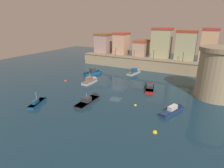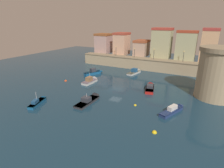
{
  "view_description": "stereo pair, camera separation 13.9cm",
  "coord_description": "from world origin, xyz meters",
  "px_view_note": "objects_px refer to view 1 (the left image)",
  "views": [
    {
      "loc": [
        16.99,
        -34.03,
        14.62
      ],
      "look_at": [
        0.0,
        -1.75,
        1.82
      ],
      "focal_mm": 28.6,
      "sensor_mm": 36.0,
      "label": 1
    },
    {
      "loc": [
        17.11,
        -33.96,
        14.62
      ],
      "look_at": [
        0.0,
        -1.75,
        1.82
      ],
      "focal_mm": 28.6,
      "sensor_mm": 36.0,
      "label": 2
    }
  ],
  "objects_px": {
    "quay_lamp_3": "(183,55)",
    "moored_boat_5": "(91,80)",
    "moored_boat_3": "(150,87)",
    "mooring_buoy_0": "(66,81)",
    "moored_boat_4": "(135,72)",
    "quay_lamp_0": "(116,49)",
    "fortress_tower": "(219,73)",
    "moored_boat_2": "(39,101)",
    "moored_boat_1": "(91,99)",
    "mooring_buoy_1": "(155,133)",
    "quay_lamp_2": "(154,52)",
    "mooring_buoy_2": "(135,105)",
    "moored_boat_0": "(174,109)",
    "quay_lamp_1": "(134,51)",
    "moored_boat_6": "(94,72)"
  },
  "relations": [
    {
      "from": "quay_lamp_3",
      "to": "moored_boat_5",
      "type": "bearing_deg",
      "value": -135.35
    },
    {
      "from": "fortress_tower",
      "to": "quay_lamp_2",
      "type": "xyz_separation_m",
      "value": [
        -17.02,
        15.34,
        0.61
      ]
    },
    {
      "from": "mooring_buoy_0",
      "to": "mooring_buoy_1",
      "type": "distance_m",
      "value": 29.03
    },
    {
      "from": "fortress_tower",
      "to": "quay_lamp_2",
      "type": "height_order",
      "value": "fortress_tower"
    },
    {
      "from": "moored_boat_2",
      "to": "moored_boat_0",
      "type": "bearing_deg",
      "value": -88.15
    },
    {
      "from": "quay_lamp_2",
      "to": "moored_boat_1",
      "type": "bearing_deg",
      "value": -98.53
    },
    {
      "from": "moored_boat_2",
      "to": "moored_boat_6",
      "type": "xyz_separation_m",
      "value": [
        -1.62,
        21.49,
        0.21
      ]
    },
    {
      "from": "mooring_buoy_2",
      "to": "mooring_buoy_0",
      "type": "bearing_deg",
      "value": 166.86
    },
    {
      "from": "fortress_tower",
      "to": "quay_lamp_3",
      "type": "distance_m",
      "value": 17.5
    },
    {
      "from": "moored_boat_1",
      "to": "mooring_buoy_2",
      "type": "distance_m",
      "value": 8.68
    },
    {
      "from": "moored_boat_0",
      "to": "mooring_buoy_0",
      "type": "bearing_deg",
      "value": 103.91
    },
    {
      "from": "mooring_buoy_0",
      "to": "moored_boat_4",
      "type": "bearing_deg",
      "value": 49.94
    },
    {
      "from": "quay_lamp_3",
      "to": "moored_boat_6",
      "type": "bearing_deg",
      "value": -151.24
    },
    {
      "from": "quay_lamp_0",
      "to": "moored_boat_5",
      "type": "distance_m",
      "value": 19.74
    },
    {
      "from": "moored_boat_3",
      "to": "moored_boat_5",
      "type": "height_order",
      "value": "moored_boat_5"
    },
    {
      "from": "quay_lamp_2",
      "to": "mooring_buoy_1",
      "type": "xyz_separation_m",
      "value": [
        9.63,
        -33.04,
        -5.75
      ]
    },
    {
      "from": "mooring_buoy_1",
      "to": "quay_lamp_0",
      "type": "bearing_deg",
      "value": 124.47
    },
    {
      "from": "mooring_buoy_1",
      "to": "mooring_buoy_2",
      "type": "distance_m",
      "value": 8.7
    },
    {
      "from": "mooring_buoy_1",
      "to": "mooring_buoy_0",
      "type": "bearing_deg",
      "value": 156.2
    },
    {
      "from": "moored_boat_6",
      "to": "moored_boat_1",
      "type": "bearing_deg",
      "value": -125.46
    },
    {
      "from": "moored_boat_0",
      "to": "moored_boat_5",
      "type": "distance_m",
      "value": 22.37
    },
    {
      "from": "mooring_buoy_1",
      "to": "quay_lamp_1",
      "type": "bearing_deg",
      "value": 115.78
    },
    {
      "from": "quay_lamp_0",
      "to": "moored_boat_0",
      "type": "distance_m",
      "value": 35.28
    },
    {
      "from": "quay_lamp_0",
      "to": "mooring_buoy_1",
      "type": "relative_size",
      "value": 4.58
    },
    {
      "from": "moored_boat_2",
      "to": "moored_boat_6",
      "type": "height_order",
      "value": "moored_boat_2"
    },
    {
      "from": "moored_boat_5",
      "to": "mooring_buoy_0",
      "type": "xyz_separation_m",
      "value": [
        -6.45,
        -2.48,
        -0.48
      ]
    },
    {
      "from": "moored_boat_5",
      "to": "moored_boat_2",
      "type": "bearing_deg",
      "value": 175.04
    },
    {
      "from": "quay_lamp_0",
      "to": "quay_lamp_1",
      "type": "relative_size",
      "value": 1.08
    },
    {
      "from": "fortress_tower",
      "to": "quay_lamp_2",
      "type": "distance_m",
      "value": 22.92
    },
    {
      "from": "quay_lamp_2",
      "to": "mooring_buoy_1",
      "type": "bearing_deg",
      "value": -73.76
    },
    {
      "from": "quay_lamp_0",
      "to": "moored_boat_5",
      "type": "relative_size",
      "value": 0.55
    },
    {
      "from": "fortress_tower",
      "to": "moored_boat_2",
      "type": "relative_size",
      "value": 1.78
    },
    {
      "from": "quay_lamp_1",
      "to": "mooring_buoy_0",
      "type": "bearing_deg",
      "value": -116.42
    },
    {
      "from": "moored_boat_5",
      "to": "quay_lamp_2",
      "type": "bearing_deg",
      "value": -27.31
    },
    {
      "from": "quay_lamp_1",
      "to": "moored_boat_5",
      "type": "bearing_deg",
      "value": -102.4
    },
    {
      "from": "quay_lamp_0",
      "to": "quay_lamp_1",
      "type": "height_order",
      "value": "quay_lamp_0"
    },
    {
      "from": "moored_boat_3",
      "to": "moored_boat_4",
      "type": "xyz_separation_m",
      "value": [
        -7.73,
        11.14,
        -0.01
      ]
    },
    {
      "from": "quay_lamp_3",
      "to": "moored_boat_5",
      "type": "distance_m",
      "value": 27.33
    },
    {
      "from": "quay_lamp_2",
      "to": "moored_boat_0",
      "type": "distance_m",
      "value": 28.08
    },
    {
      "from": "moored_boat_4",
      "to": "mooring_buoy_0",
      "type": "bearing_deg",
      "value": 150.68
    },
    {
      "from": "quay_lamp_3",
      "to": "moored_boat_3",
      "type": "bearing_deg",
      "value": -105.12
    },
    {
      "from": "moored_boat_1",
      "to": "moored_boat_3",
      "type": "relative_size",
      "value": 1.11
    },
    {
      "from": "quay_lamp_3",
      "to": "moored_boat_3",
      "type": "height_order",
      "value": "quay_lamp_3"
    },
    {
      "from": "quay_lamp_0",
      "to": "moored_boat_2",
      "type": "distance_m",
      "value": 34.26
    },
    {
      "from": "quay_lamp_0",
      "to": "moored_boat_6",
      "type": "relative_size",
      "value": 0.5
    },
    {
      "from": "quay_lamp_3",
      "to": "mooring_buoy_2",
      "type": "height_order",
      "value": "quay_lamp_3"
    },
    {
      "from": "quay_lamp_2",
      "to": "mooring_buoy_2",
      "type": "height_order",
      "value": "quay_lamp_2"
    },
    {
      "from": "moored_boat_4",
      "to": "moored_boat_6",
      "type": "relative_size",
      "value": 1.06
    },
    {
      "from": "moored_boat_5",
      "to": "mooring_buoy_2",
      "type": "relative_size",
      "value": 11.18
    },
    {
      "from": "moored_boat_1",
      "to": "mooring_buoy_1",
      "type": "distance_m",
      "value": 14.66
    }
  ]
}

